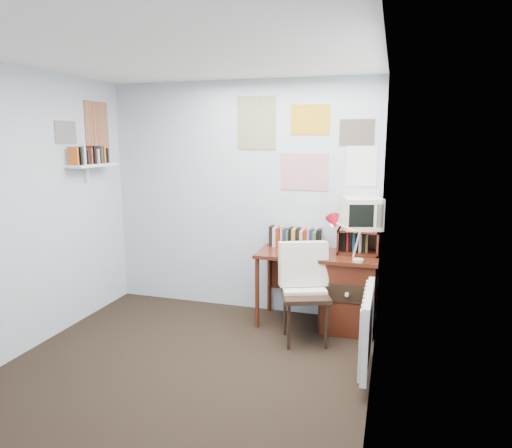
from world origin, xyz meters
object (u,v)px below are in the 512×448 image
(wall_shelf, at_px, (92,165))
(tv_riser, at_px, (358,241))
(desk, at_px, (343,289))
(crt_tv, at_px, (362,212))
(radiator, at_px, (368,328))
(desk_chair, at_px, (305,296))
(desk_lamp, at_px, (359,242))

(wall_shelf, bearing_deg, tv_riser, 10.32)
(desk, height_order, crt_tv, crt_tv)
(crt_tv, relative_size, wall_shelf, 0.58)
(wall_shelf, bearing_deg, crt_tv, 10.65)
(desk, relative_size, wall_shelf, 1.94)
(tv_riser, distance_m, radiator, 1.15)
(crt_tv, height_order, wall_shelf, wall_shelf)
(desk_chair, height_order, wall_shelf, wall_shelf)
(radiator, bearing_deg, crt_tv, 97.90)
(radiator, bearing_deg, tv_riser, 99.28)
(desk_chair, relative_size, desk_lamp, 2.43)
(desk_lamp, height_order, wall_shelf, wall_shelf)
(desk, xyz_separation_m, tv_riser, (0.12, 0.11, 0.48))
(desk_chair, relative_size, crt_tv, 2.52)
(desk, relative_size, crt_tv, 3.35)
(tv_riser, relative_size, radiator, 0.50)
(desk, bearing_deg, tv_riser, 42.96)
(desk_lamp, bearing_deg, crt_tv, 88.88)
(tv_riser, height_order, wall_shelf, wall_shelf)
(crt_tv, bearing_deg, radiator, -98.19)
(crt_tv, xyz_separation_m, wall_shelf, (-2.71, -0.51, 0.44))
(desk_lamp, bearing_deg, desk, 121.73)
(desk_chair, relative_size, wall_shelf, 1.46)
(desk, relative_size, desk_lamp, 3.22)
(desk, bearing_deg, radiator, -72.76)
(radiator, xyz_separation_m, wall_shelf, (-2.86, 0.55, 1.20))
(desk_lamp, height_order, crt_tv, crt_tv)
(tv_riser, distance_m, crt_tv, 0.30)
(desk_lamp, height_order, tv_riser, desk_lamp)
(desk, height_order, desk_chair, desk_chair)
(tv_riser, bearing_deg, wall_shelf, -169.68)
(desk_chair, relative_size, tv_riser, 2.26)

